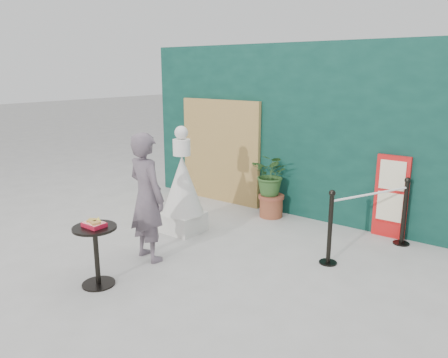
{
  "coord_description": "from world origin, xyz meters",
  "views": [
    {
      "loc": [
        3.72,
        -3.74,
        2.55
      ],
      "look_at": [
        0.0,
        1.2,
        1.0
      ],
      "focal_mm": 35.0,
      "sensor_mm": 36.0,
      "label": 1
    }
  ],
  "objects": [
    {
      "name": "stanchion_barrier",
      "position": [
        1.86,
        2.13,
        0.49
      ],
      "size": [
        0.84,
        1.54,
        1.03
      ],
      "color": "black",
      "rests_on": "ground"
    },
    {
      "name": "ground",
      "position": [
        0.0,
        0.0,
        0.0
      ],
      "size": [
        60.0,
        60.0,
        0.0
      ],
      "primitive_type": "plane",
      "color": "#ADAAA5",
      "rests_on": "ground"
    },
    {
      "name": "menu_board",
      "position": [
        1.9,
        2.95,
        0.65
      ],
      "size": [
        0.5,
        0.07,
        1.3
      ],
      "color": "red",
      "rests_on": "ground"
    },
    {
      "name": "cafe_table",
      "position": [
        -0.43,
        -0.78,
        0.5
      ],
      "size": [
        0.52,
        0.52,
        0.75
      ],
      "color": "black",
      "rests_on": "ground"
    },
    {
      "name": "back_wall",
      "position": [
        0.0,
        3.15,
        1.5
      ],
      "size": [
        6.0,
        0.3,
        3.0
      ],
      "primitive_type": "cube",
      "color": "#0A2F28",
      "rests_on": "ground"
    },
    {
      "name": "planter",
      "position": [
        -0.07,
        2.69,
        0.66
      ],
      "size": [
        0.67,
        0.58,
        1.15
      ],
      "color": "brown",
      "rests_on": "ground"
    },
    {
      "name": "woman",
      "position": [
        -0.51,
        0.14,
        0.88
      ],
      "size": [
        0.7,
        0.52,
        1.76
      ],
      "primitive_type": "imported",
      "rotation": [
        0.0,
        0.0,
        2.97
      ],
      "color": "#655660",
      "rests_on": "ground"
    },
    {
      "name": "statue",
      "position": [
        -0.82,
        1.2,
        0.7
      ],
      "size": [
        0.67,
        0.67,
        1.72
      ],
      "color": "white",
      "rests_on": "ground"
    },
    {
      "name": "food_basket",
      "position": [
        -0.43,
        -0.78,
        0.79
      ],
      "size": [
        0.26,
        0.19,
        0.11
      ],
      "color": "red",
      "rests_on": "cafe_table"
    },
    {
      "name": "bamboo_fence",
      "position": [
        -1.4,
        2.94,
        1.0
      ],
      "size": [
        1.8,
        0.08,
        2.0
      ],
      "primitive_type": "cube",
      "color": "tan",
      "rests_on": "ground"
    }
  ]
}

